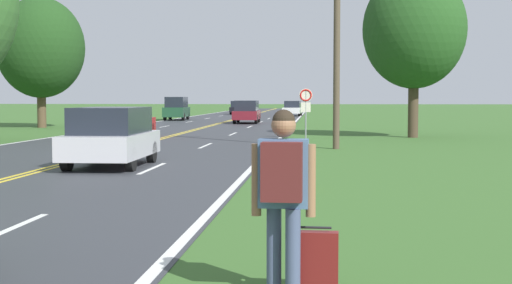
# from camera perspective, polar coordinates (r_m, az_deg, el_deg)

# --- Properties ---
(hitchhiker_person) EXTENTS (0.61, 0.44, 1.79)m
(hitchhiker_person) POSITION_cam_1_polar(r_m,az_deg,el_deg) (6.69, 2.18, -3.35)
(hitchhiker_person) COLOR #475175
(hitchhiker_person) RESTS_ON ground
(suitcase) EXTENTS (0.46, 0.17, 0.67)m
(suitcase) POSITION_cam_1_polar(r_m,az_deg,el_deg) (6.97, 4.72, -9.64)
(suitcase) COLOR maroon
(suitcase) RESTS_ON ground
(fire_hydrant) EXTENTS (0.41, 0.25, 0.68)m
(fire_hydrant) POSITION_cam_1_polar(r_m,az_deg,el_deg) (14.96, 3.36, -2.40)
(fire_hydrant) COLOR gold
(fire_hydrant) RESTS_ON ground
(traffic_sign) EXTENTS (0.60, 0.10, 2.30)m
(traffic_sign) POSITION_cam_1_polar(r_m,az_deg,el_deg) (32.58, 4.01, 3.27)
(traffic_sign) COLOR gray
(traffic_sign) RESTS_ON ground
(utility_pole_midground) EXTENTS (1.80, 0.24, 9.46)m
(utility_pole_midground) POSITION_cam_1_polar(r_m,az_deg,el_deg) (26.58, 6.50, 10.02)
(utility_pole_midground) COLOR brown
(utility_pole_midground) RESTS_ON ground
(tree_behind_sign) EXTENTS (4.85, 4.85, 7.89)m
(tree_behind_sign) POSITION_cam_1_polar(r_m,az_deg,el_deg) (34.74, 12.55, 8.75)
(tree_behind_sign) COLOR #473828
(tree_behind_sign) RESTS_ON ground
(tree_mid_treeline) EXTENTS (5.47, 5.47, 8.16)m
(tree_mid_treeline) POSITION_cam_1_polar(r_m,az_deg,el_deg) (46.96, -16.86, 7.22)
(tree_mid_treeline) COLOR brown
(tree_mid_treeline) RESTS_ON ground
(car_silver_hatchback_approaching) EXTENTS (1.95, 4.07, 1.63)m
(car_silver_hatchback_approaching) POSITION_cam_1_polar(r_m,az_deg,el_deg) (19.90, -11.49, 0.50)
(car_silver_hatchback_approaching) COLOR black
(car_silver_hatchback_approaching) RESTS_ON ground
(car_red_hatchback_mid_near) EXTENTS (1.95, 3.94, 1.43)m
(car_red_hatchback_mid_near) POSITION_cam_1_polar(r_m,az_deg,el_deg) (34.02, -10.12, 1.63)
(car_red_hatchback_mid_near) COLOR black
(car_red_hatchback_mid_near) RESTS_ON ground
(car_maroon_van_mid_far) EXTENTS (1.84, 4.68, 1.68)m
(car_maroon_van_mid_far) POSITION_cam_1_polar(r_m,az_deg,el_deg) (52.36, -0.74, 2.47)
(car_maroon_van_mid_far) COLOR black
(car_maroon_van_mid_far) RESTS_ON ground
(car_dark_green_suv_receding) EXTENTS (1.88, 4.23, 1.94)m
(car_dark_green_suv_receding) POSITION_cam_1_polar(r_m,az_deg,el_deg) (59.97, -6.38, 2.70)
(car_dark_green_suv_receding) COLOR black
(car_dark_green_suv_receding) RESTS_ON ground
(car_white_sedan_distant) EXTENTS (1.95, 4.34, 1.55)m
(car_white_sedan_distant) POSITION_cam_1_polar(r_m,az_deg,el_deg) (73.05, 2.94, 2.71)
(car_white_sedan_distant) COLOR black
(car_white_sedan_distant) RESTS_ON ground
(car_black_hatchback_horizon) EXTENTS (1.87, 3.58, 1.51)m
(car_black_hatchback_horizon) POSITION_cam_1_polar(r_m,az_deg,el_deg) (79.75, -1.37, 2.79)
(car_black_hatchback_horizon) COLOR black
(car_black_hatchback_horizon) RESTS_ON ground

